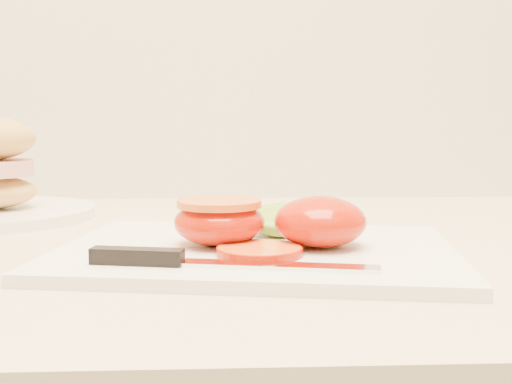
{
  "coord_description": "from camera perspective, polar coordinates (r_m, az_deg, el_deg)",
  "views": [
    {
      "loc": [
        -0.39,
        1.06,
        1.05
      ],
      "look_at": [
        -0.37,
        1.6,
        0.99
      ],
      "focal_mm": 45.0,
      "sensor_mm": 36.0,
      "label": 1
    }
  ],
  "objects": [
    {
      "name": "cutting_board",
      "position": [
        0.54,
        0.05,
        -5.36
      ],
      "size": [
        0.36,
        0.29,
        0.01
      ],
      "primitive_type": "cube",
      "rotation": [
        0.0,
        0.0,
        -0.16
      ],
      "color": "white",
      "rests_on": "counter"
    },
    {
      "name": "tomato_half_dome",
      "position": [
        0.54,
        5.72,
        -2.63
      ],
      "size": [
        0.08,
        0.08,
        0.04
      ],
      "primitive_type": "ellipsoid",
      "color": "red",
      "rests_on": "cutting_board"
    },
    {
      "name": "tomato_half_cut",
      "position": [
        0.55,
        -3.28,
        -2.52
      ],
      "size": [
        0.08,
        0.08,
        0.04
      ],
      "color": "red",
      "rests_on": "cutting_board"
    },
    {
      "name": "tomato_slice_0",
      "position": [
        0.51,
        0.31,
        -5.27
      ],
      "size": [
        0.07,
        0.07,
        0.01
      ],
      "primitive_type": "cylinder",
      "color": "orange",
      "rests_on": "cutting_board"
    },
    {
      "name": "tomato_slice_1",
      "position": [
        0.5,
        0.37,
        -5.44
      ],
      "size": [
        0.06,
        0.06,
        0.01
      ],
      "primitive_type": "cylinder",
      "color": "orange",
      "rests_on": "cutting_board"
    },
    {
      "name": "lettuce_leaf_0",
      "position": [
        0.61,
        3.37,
        -2.5
      ],
      "size": [
        0.13,
        0.12,
        0.02
      ],
      "primitive_type": "ellipsoid",
      "rotation": [
        0.0,
        0.0,
        0.58
      ],
      "color": "#93BF32",
      "rests_on": "cutting_board"
    },
    {
      "name": "knife",
      "position": [
        0.47,
        -5.7,
        -6.05
      ],
      "size": [
        0.21,
        0.05,
        0.01
      ],
      "rotation": [
        0.0,
        0.0,
        -0.2
      ],
      "color": "silver",
      "rests_on": "cutting_board"
    }
  ]
}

